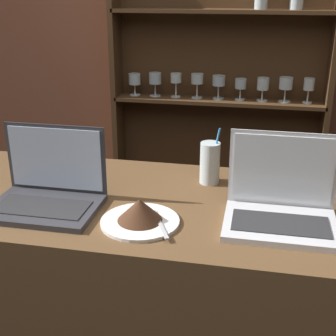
{
  "coord_description": "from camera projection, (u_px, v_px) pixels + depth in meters",
  "views": [
    {
      "loc": [
        0.34,
        -0.98,
        1.68
      ],
      "look_at": [
        0.07,
        0.36,
        1.14
      ],
      "focal_mm": 50.0,
      "sensor_mm": 36.0,
      "label": 1
    }
  ],
  "objects": [
    {
      "name": "bar_counter",
      "position": [
        148.0,
        330.0,
        1.68
      ],
      "size": [
        2.13,
        0.66,
        1.04
      ],
      "color": "brown",
      "rests_on": "ground_plane"
    },
    {
      "name": "back_wall",
      "position": [
        204.0,
        45.0,
        2.66
      ],
      "size": [
        7.0,
        0.06,
        2.7
      ],
      "color": "brown",
      "rests_on": "ground_plane"
    },
    {
      "name": "back_shelf",
      "position": [
        220.0,
        109.0,
        2.69
      ],
      "size": [
        1.21,
        0.18,
        1.93
      ],
      "color": "#472D19",
      "rests_on": "ground_plane"
    },
    {
      "name": "laptop_near",
      "position": [
        48.0,
        190.0,
        1.43
      ],
      "size": [
        0.33,
        0.23,
        0.24
      ],
      "color": "#333338",
      "rests_on": "bar_counter"
    },
    {
      "name": "laptop_far",
      "position": [
        281.0,
        204.0,
        1.33
      ],
      "size": [
        0.31,
        0.23,
        0.25
      ],
      "color": "silver",
      "rests_on": "bar_counter"
    },
    {
      "name": "cake_plate",
      "position": [
        140.0,
        214.0,
        1.33
      ],
      "size": [
        0.23,
        0.23,
        0.08
      ],
      "color": "white",
      "rests_on": "bar_counter"
    },
    {
      "name": "water_glass",
      "position": [
        210.0,
        163.0,
        1.59
      ],
      "size": [
        0.07,
        0.07,
        0.2
      ],
      "color": "silver",
      "rests_on": "bar_counter"
    }
  ]
}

